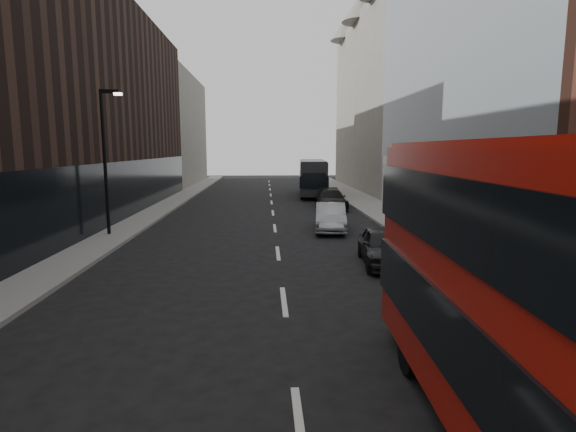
{
  "coord_description": "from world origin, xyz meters",
  "views": [
    {
      "loc": [
        -0.51,
        -4.39,
        4.35
      ],
      "look_at": [
        0.11,
        7.89,
        2.5
      ],
      "focal_mm": 28.0,
      "sensor_mm": 36.0,
      "label": 1
    }
  ],
  "objects": [
    {
      "name": "car_b",
      "position": [
        2.96,
        19.13,
        0.73
      ],
      "size": [
        2.07,
        4.59,
        1.46
      ],
      "primitive_type": "imported",
      "rotation": [
        0.0,
        0.0,
        -0.12
      ],
      "color": "gray",
      "rests_on": "ground"
    },
    {
      "name": "car_c",
      "position": [
        4.27,
        27.95,
        0.71
      ],
      "size": [
        2.0,
        4.9,
        1.42
      ],
      "primitive_type": "imported",
      "rotation": [
        0.0,
        0.0,
        -0.0
      ],
      "color": "black",
      "rests_on": "ground"
    },
    {
      "name": "building_victorian",
      "position": [
        11.38,
        44.0,
        9.66
      ],
      "size": [
        6.5,
        24.0,
        21.0
      ],
      "color": "slate",
      "rests_on": "ground"
    },
    {
      "name": "building_left_far",
      "position": [
        -11.5,
        52.0,
        6.5
      ],
      "size": [
        5.0,
        20.0,
        13.0
      ],
      "primitive_type": "cube",
      "color": "slate",
      "rests_on": "ground"
    },
    {
      "name": "sidewalk_right",
      "position": [
        7.5,
        25.0,
        0.07
      ],
      "size": [
        3.0,
        80.0,
        0.15
      ],
      "primitive_type": "cube",
      "color": "slate",
      "rests_on": "ground"
    },
    {
      "name": "sidewalk_left",
      "position": [
        -8.0,
        25.0,
        0.07
      ],
      "size": [
        2.0,
        80.0,
        0.15
      ],
      "primitive_type": "cube",
      "color": "slate",
      "rests_on": "ground"
    },
    {
      "name": "car_a",
      "position": [
        3.94,
        12.0,
        0.7
      ],
      "size": [
        2.02,
        4.26,
        1.4
      ],
      "primitive_type": "imported",
      "rotation": [
        0.0,
        0.0,
        -0.09
      ],
      "color": "black",
      "rests_on": "ground"
    },
    {
      "name": "building_left_mid",
      "position": [
        -11.5,
        30.0,
        7.0
      ],
      "size": [
        5.0,
        24.0,
        14.0
      ],
      "primitive_type": "cube",
      "color": "black",
      "rests_on": "ground"
    },
    {
      "name": "building_modern_block",
      "position": [
        11.47,
        21.0,
        9.9
      ],
      "size": [
        5.03,
        22.0,
        20.0
      ],
      "color": "#A9AEB3",
      "rests_on": "ground"
    },
    {
      "name": "street_lamp",
      "position": [
        -8.22,
        18.0,
        4.18
      ],
      "size": [
        1.06,
        0.22,
        7.0
      ],
      "color": "black",
      "rests_on": "sidewalk_left"
    },
    {
      "name": "grey_bus",
      "position": [
        3.9,
        37.41,
        1.76
      ],
      "size": [
        3.15,
        10.32,
        3.29
      ],
      "rotation": [
        0.0,
        0.0,
        -0.07
      ],
      "color": "black",
      "rests_on": "ground"
    }
  ]
}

